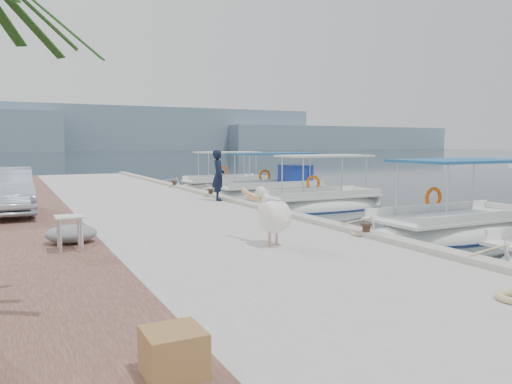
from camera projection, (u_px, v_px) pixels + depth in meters
ground at (300, 233)px, 15.03m from camera, size 400.00×400.00×0.00m
concrete_quay at (158, 211)px, 18.12m from camera, size 6.00×40.00×0.50m
quay_curb at (228, 199)px, 19.33m from camera, size 0.44×40.00×0.12m
cobblestone_strip at (4, 220)px, 15.90m from camera, size 4.00×40.00×0.50m
distant_hills at (106, 132)px, 206.91m from camera, size 330.00×60.00×18.00m
fishing_caique_b at (456, 232)px, 14.51m from camera, size 6.42×2.56×2.83m
fishing_caique_c at (321, 206)px, 20.46m from camera, size 6.07×2.22×2.83m
fishing_caique_d at (271, 193)px, 25.27m from camera, size 6.81×2.33×2.83m
fishing_caique_e at (225, 188)px, 29.24m from camera, size 5.94×2.24×2.83m
mooring_bollards at (267, 205)px, 16.14m from camera, size 0.28×20.28×0.33m
pelican at (272, 215)px, 10.72m from camera, size 0.68×1.62×1.25m
fisherman at (218, 175)px, 19.09m from camera, size 0.63×0.81×1.95m
parked_car at (6, 191)px, 15.39m from camera, size 1.59×4.39×1.44m
wooden_crate at (173, 352)px, 4.69m from camera, size 0.55×0.55×0.44m
tarp_bundle at (71, 234)px, 10.99m from camera, size 1.10×0.90×0.40m
folding_table at (70, 226)px, 10.09m from camera, size 0.55×0.55×0.73m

